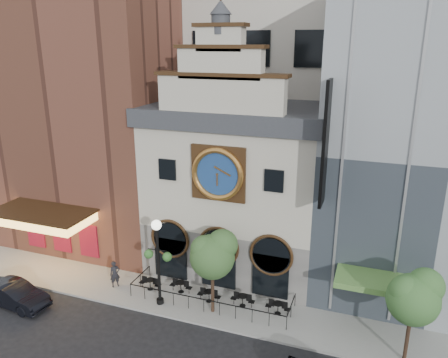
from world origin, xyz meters
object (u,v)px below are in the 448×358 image
at_px(bistro_3, 243,300).
at_px(tree_left, 213,253).
at_px(bistro_0, 150,283).
at_px(pedestrian, 115,274).
at_px(bistro_1, 181,286).
at_px(car_left, 15,295).
at_px(tree_right, 415,296).
at_px(bistro_2, 209,295).
at_px(bistro_4, 278,307).
at_px(lamppost, 158,253).

height_order(bistro_3, tree_left, tree_left).
xyz_separation_m(bistro_0, pedestrian, (-2.48, -0.46, 0.48)).
bearing_deg(bistro_3, bistro_1, 178.26).
distance_m(car_left, tree_right, 24.20).
height_order(pedestrian, tree_right, tree_right).
bearing_deg(bistro_1, bistro_2, -9.94).
relative_size(car_left, tree_left, 0.87).
xyz_separation_m(bistro_0, bistro_4, (8.93, 0.23, 0.00)).
distance_m(bistro_3, tree_right, 10.51).
height_order(bistro_0, lamppost, lamppost).
bearing_deg(tree_right, pedestrian, 176.83).
relative_size(bistro_4, car_left, 0.33).
bearing_deg(car_left, bistro_1, -57.84).
bearing_deg(bistro_1, lamppost, -113.05).
bearing_deg(tree_right, lamppost, 179.04).
bearing_deg(bistro_3, tree_right, -10.39).
xyz_separation_m(pedestrian, lamppost, (3.90, -0.79, 2.69)).
xyz_separation_m(bistro_0, bistro_3, (6.59, 0.28, 0.00)).
relative_size(car_left, pedestrian, 2.54).
bearing_deg(tree_left, bistro_3, 36.19).
bearing_deg(bistro_4, lamppost, -168.81).
relative_size(bistro_1, car_left, 0.33).
distance_m(pedestrian, lamppost, 4.80).
distance_m(bistro_3, lamppost, 6.25).
xyz_separation_m(lamppost, tree_left, (3.60, 0.39, 0.43)).
xyz_separation_m(bistro_3, tree_right, (9.75, -1.79, 3.49)).
height_order(lamppost, tree_left, lamppost).
xyz_separation_m(bistro_4, tree_left, (-3.90, -1.09, 3.60)).
relative_size(bistro_2, car_left, 0.33).
xyz_separation_m(bistro_4, tree_right, (7.41, -1.74, 3.49)).
bearing_deg(bistro_1, bistro_3, -1.74).
height_order(bistro_1, car_left, car_left).
bearing_deg(bistro_1, tree_left, -23.84).
height_order(bistro_4, lamppost, lamppost).
bearing_deg(tree_left, tree_right, -3.26).
relative_size(bistro_3, car_left, 0.33).
bearing_deg(tree_left, car_left, -163.84).
height_order(bistro_1, bistro_3, same).
bearing_deg(bistro_3, pedestrian, -175.31).
xyz_separation_m(bistro_4, lamppost, (-7.50, -1.48, 3.17)).
height_order(bistro_0, car_left, car_left).
xyz_separation_m(bistro_1, bistro_2, (2.22, -0.39, 0.00)).
xyz_separation_m(bistro_2, bistro_4, (4.57, 0.20, 0.00)).
distance_m(car_left, pedestrian, 6.39).
distance_m(bistro_4, tree_left, 5.42).
distance_m(bistro_1, pedestrian, 4.72).
bearing_deg(car_left, lamppost, -64.93).
relative_size(bistro_1, bistro_2, 1.00).
bearing_deg(car_left, bistro_3, -66.17).
bearing_deg(bistro_0, lamppost, -41.31).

